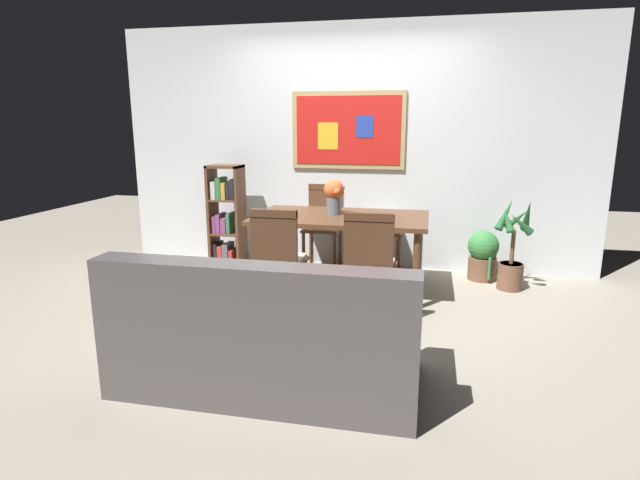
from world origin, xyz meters
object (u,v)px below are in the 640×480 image
object	(u,v)px
dining_chair_near_right	(370,258)
potted_palm	(512,254)
dining_table	(341,224)
dining_chair_near_left	(278,253)
dining_chair_far_left	(324,219)
leather_couch	(266,339)
dining_chair_far_right	(384,221)
potted_ivy	(483,255)
flower_vase	(334,194)
bookshelf	(226,219)
tv_remote	(376,215)

from	to	relation	value
dining_chair_near_right	potted_palm	bearing A→B (deg)	42.37
dining_table	dining_chair_near_left	size ratio (longest dim) A/B	1.77
dining_chair_far_left	leather_couch	world-z (taller)	dining_chair_far_left
dining_chair_far_right	leather_couch	size ratio (longest dim) A/B	0.51
potted_ivy	flower_vase	xyz separation A→B (m)	(-1.44, -0.57, 0.65)
dining_chair_near_right	dining_chair_near_left	bearing A→B (deg)	-179.99
bookshelf	tv_remote	xyz separation A→B (m)	(1.71, -0.49, 0.19)
potted_palm	leather_couch	bearing A→B (deg)	-127.04
dining_chair_far_left	dining_chair_near_left	distance (m)	1.56
dining_chair_far_right	potted_palm	xyz separation A→B (m)	(1.26, -0.46, -0.19)
dining_chair_far_right	dining_chair_far_left	size ratio (longest dim) A/B	1.00
potted_ivy	tv_remote	world-z (taller)	tv_remote
leather_couch	potted_ivy	size ratio (longest dim) A/B	3.27
dining_chair_far_right	flower_vase	distance (m)	0.94
bookshelf	potted_palm	xyz separation A→B (m)	(2.99, -0.20, -0.19)
tv_remote	dining_chair_near_left	bearing A→B (deg)	-130.22
leather_couch	potted_ivy	world-z (taller)	leather_couch
dining_chair_far_left	flower_vase	xyz separation A→B (m)	(0.25, -0.73, 0.38)
dining_chair_near_left	potted_palm	distance (m)	2.29
potted_ivy	tv_remote	bearing A→B (deg)	-151.70
potted_palm	tv_remote	size ratio (longest dim) A/B	5.86
dining_chair_far_left	leather_couch	xyz separation A→B (m)	(0.21, -2.71, -0.23)
dining_chair_far_right	flower_vase	bearing A→B (deg)	-118.97
potted_palm	flower_vase	bearing A→B (deg)	-170.03
potted_palm	dining_chair_far_left	bearing A→B (deg)	167.43
dining_chair_near_left	dining_chair_far_right	bearing A→B (deg)	65.42
dining_table	flower_vase	bearing A→B (deg)	145.20
dining_chair_far_right	bookshelf	size ratio (longest dim) A/B	0.81
dining_chair_far_left	tv_remote	distance (m)	0.99
dining_chair_far_left	flower_vase	size ratio (longest dim) A/B	2.74
dining_chair_near_right	bookshelf	bearing A→B (deg)	142.73
dining_chair_near_right	dining_chair_far_right	bearing A→B (deg)	90.96
dining_chair_near_right	potted_ivy	world-z (taller)	dining_chair_near_right
dining_table	dining_chair_near_right	xyz separation A→B (m)	(0.37, -0.78, -0.10)
tv_remote	dining_chair_far_right	bearing A→B (deg)	88.84
dining_table	leather_couch	size ratio (longest dim) A/B	0.89
dining_chair_far_left	bookshelf	distance (m)	1.08
leather_couch	bookshelf	size ratio (longest dim) A/B	1.60
dining_table	bookshelf	distance (m)	1.49
potted_palm	tv_remote	bearing A→B (deg)	-167.26
dining_table	potted_ivy	size ratio (longest dim) A/B	2.92
dining_chair_near_left	tv_remote	bearing A→B (deg)	49.78
dining_chair_far_left	dining_chair_near_left	bearing A→B (deg)	-92.12
bookshelf	flower_vase	bearing A→B (deg)	-20.91
leather_couch	potted_ivy	xyz separation A→B (m)	(1.48, 2.55, -0.05)
dining_table	dining_chair_far_left	distance (m)	0.85
dining_table	flower_vase	size ratio (longest dim) A/B	4.85
dining_chair_near_right	dining_chair_near_left	xyz separation A→B (m)	(-0.75, -0.00, 0.00)
flower_vase	tv_remote	xyz separation A→B (m)	(0.40, 0.01, -0.18)
bookshelf	potted_palm	distance (m)	3.00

